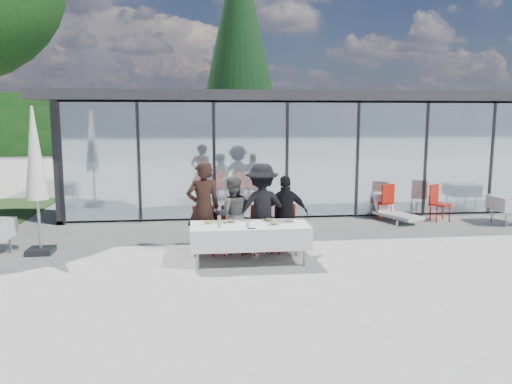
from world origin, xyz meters
TOP-DOWN VIEW (x-y plane):
  - ground at (0.00, 0.00)m, footprint 90.00×90.00m
  - pavilion at (2.00, 8.16)m, footprint 14.80×8.80m
  - treeline at (-2.00, 28.00)m, footprint 62.50×2.00m
  - dining_table at (-0.37, 0.16)m, footprint 2.26×0.96m
  - diner_a at (-1.24, 0.90)m, footprint 0.83×0.83m
  - diner_chair_a at (-1.24, 0.91)m, footprint 0.44×0.44m
  - diner_b at (-0.65, 0.90)m, footprint 0.78×0.78m
  - diner_chair_b at (-0.65, 0.91)m, footprint 0.44×0.44m
  - diner_c at (-0.04, 0.90)m, footprint 1.26×1.26m
  - diner_chair_c at (-0.04, 0.91)m, footprint 0.44×0.44m
  - diner_d at (0.46, 0.90)m, footprint 0.95×0.95m
  - diner_chair_d at (0.46, 0.91)m, footprint 0.44×0.44m
  - plate_a at (-1.16, 0.30)m, footprint 0.28×0.28m
  - plate_b at (-0.72, 0.31)m, footprint 0.28×0.28m
  - plate_c at (0.03, 0.39)m, footprint 0.28×0.28m
  - plate_d at (0.42, 0.23)m, footprint 0.28×0.28m
  - plate_extra at (0.07, 0.01)m, footprint 0.28×0.28m
  - juice_bottle at (-0.96, -0.00)m, footprint 0.06×0.06m
  - drinking_glasses at (-0.43, -0.13)m, footprint 0.07×0.07m
  - folded_eyeglasses at (-0.37, -0.21)m, footprint 0.14×0.03m
  - spare_table_right at (6.71, 2.78)m, footprint 0.86×0.86m
  - spare_chair_a at (5.06, 3.47)m, footprint 0.61×0.61m
  - spare_chair_b at (3.72, 3.80)m, footprint 0.58×0.58m
  - market_umbrella at (-4.57, 1.26)m, footprint 0.50×0.50m
  - lounger at (3.87, 3.55)m, footprint 1.09×1.46m
  - conifer_tree at (0.50, 13.00)m, footprint 4.00×4.00m

SIDE VIEW (x-z plane):
  - ground at x=0.00m, z-range 0.00..0.00m
  - lounger at x=3.87m, z-range -0.10..0.62m
  - diner_chair_a at x=-1.24m, z-range 0.05..1.03m
  - diner_chair_b at x=-0.65m, z-range 0.05..1.03m
  - diner_chair_c at x=-0.04m, z-range 0.05..1.03m
  - diner_chair_d at x=0.46m, z-range 0.05..1.03m
  - spare_chair_a at x=5.06m, z-range 0.05..1.03m
  - spare_chair_b at x=3.72m, z-range 0.05..1.03m
  - dining_table at x=-0.37m, z-range 0.16..0.91m
  - spare_table_right at x=6.71m, z-range 0.18..0.92m
  - folded_eyeglasses at x=-0.37m, z-range 0.75..0.76m
  - plate_a at x=-1.16m, z-range 0.74..0.81m
  - plate_b at x=-0.72m, z-range 0.74..0.81m
  - plate_c at x=0.03m, z-range 0.74..0.81m
  - plate_d at x=0.42m, z-range 0.74..0.81m
  - plate_extra at x=0.07m, z-range 0.74..0.81m
  - diner_b at x=-0.65m, z-range 0.00..1.59m
  - diner_d at x=0.46m, z-range 0.00..1.59m
  - drinking_glasses at x=-0.43m, z-range 0.75..0.85m
  - juice_bottle at x=-0.96m, z-range 0.75..0.91m
  - diner_c at x=-0.04m, z-range 0.00..1.84m
  - diner_a at x=-1.24m, z-range 0.00..1.90m
  - market_umbrella at x=-4.57m, z-range 0.40..3.40m
  - pavilion at x=2.00m, z-range 0.43..3.87m
  - treeline at x=-2.00m, z-range 0.00..4.40m
  - conifer_tree at x=0.50m, z-range 0.74..11.24m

